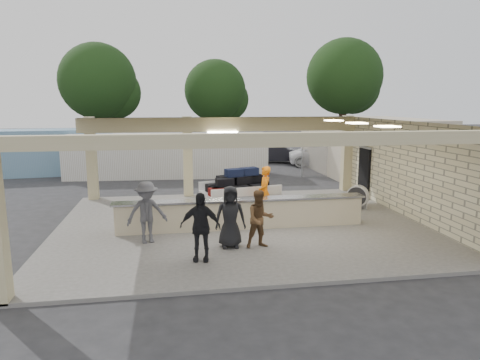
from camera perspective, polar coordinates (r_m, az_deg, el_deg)
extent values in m
plane|color=#2A2A2C|center=(14.55, -0.05, -6.21)|extent=(120.00, 120.00, 0.00)
cube|color=#605D59|center=(14.53, -0.05, -6.02)|extent=(12.00, 10.00, 0.10)
cube|color=tan|center=(13.96, -0.05, 7.70)|extent=(12.00, 10.00, 0.02)
cube|color=beige|center=(16.22, 21.36, 1.14)|extent=(0.02, 10.00, 3.50)
cube|color=black|center=(19.07, 16.22, 0.90)|extent=(0.10, 0.95, 2.10)
cube|color=tan|center=(18.67, -2.43, 7.43)|extent=(12.00, 0.50, 0.60)
cube|color=tan|center=(9.23, 4.85, 5.37)|extent=(12.00, 0.30, 0.30)
cube|color=tan|center=(18.94, -19.17, 2.66)|extent=(0.40, 0.40, 3.50)
cube|color=tan|center=(18.67, -6.98, 3.05)|extent=(0.40, 0.40, 3.50)
cube|color=tan|center=(20.37, 14.03, 3.42)|extent=(0.40, 0.40, 3.50)
cube|color=white|center=(18.44, -2.33, 6.40)|extent=(1.30, 0.12, 0.06)
cube|color=#FFEABF|center=(16.43, 12.39, 7.75)|extent=(0.55, 0.55, 0.04)
cube|color=#FFEABF|center=(14.59, 15.29, 7.33)|extent=(0.55, 0.55, 0.04)
cube|color=#FFEABF|center=(12.80, 19.02, 6.77)|extent=(0.55, 0.55, 0.04)
cube|color=beige|center=(13.92, 0.28, -4.62)|extent=(8.00, 0.50, 0.90)
cube|color=#B7B7BC|center=(13.80, 0.29, -2.61)|extent=(8.20, 0.58, 0.06)
cube|color=silver|center=(16.16, -0.07, -1.77)|extent=(3.00, 2.14, 0.13)
cylinder|color=black|center=(15.36, -3.11, -4.10)|extent=(0.21, 0.45, 0.44)
cylinder|color=black|center=(16.47, -4.37, -3.12)|extent=(0.21, 0.45, 0.44)
cylinder|color=black|center=(16.13, 4.32, -3.41)|extent=(0.21, 0.45, 0.44)
cylinder|color=black|center=(17.19, 2.63, -2.53)|extent=(0.21, 0.45, 0.44)
cube|color=silver|center=(16.87, -1.05, -0.50)|extent=(2.69, 0.59, 0.33)
cube|color=silver|center=(15.36, 1.00, -1.57)|extent=(2.69, 0.59, 0.33)
cube|color=black|center=(15.53, -2.67, -1.49)|extent=(0.70, 0.53, 0.28)
cube|color=black|center=(15.78, -0.03, -1.29)|extent=(0.70, 0.53, 0.28)
cube|color=black|center=(16.06, 2.53, -1.10)|extent=(0.70, 0.53, 0.28)
cube|color=black|center=(16.14, -3.39, -1.04)|extent=(0.70, 0.53, 0.28)
cube|color=black|center=(16.38, -0.83, -0.86)|extent=(0.70, 0.53, 0.28)
cube|color=black|center=(16.65, 1.64, -0.68)|extent=(0.70, 0.53, 0.28)
cube|color=black|center=(15.64, -2.04, -0.30)|extent=(0.70, 0.53, 0.28)
cube|color=black|center=(16.10, 0.29, 0.01)|extent=(0.70, 0.53, 0.28)
cube|color=black|center=(16.49, 1.79, 0.26)|extent=(0.70, 0.53, 0.28)
cube|color=black|center=(16.22, -1.92, 0.08)|extent=(0.70, 0.53, 0.28)
cube|color=black|center=(15.93, -0.81, 0.98)|extent=(0.70, 0.53, 0.28)
cube|color=black|center=(16.26, 1.23, 1.17)|extent=(0.70, 0.53, 0.28)
cube|color=#590F0C|center=(15.40, -2.93, -1.60)|extent=(0.70, 0.53, 0.28)
cube|color=black|center=(16.77, 2.68, -0.60)|extent=(0.70, 0.53, 0.28)
cylinder|color=silver|center=(17.03, 15.43, -2.05)|extent=(0.79, 0.75, 0.82)
cylinder|color=black|center=(17.03, 15.43, -2.05)|extent=(0.75, 0.71, 0.73)
cube|color=silver|center=(16.99, 14.54, -3.29)|extent=(0.05, 0.45, 0.27)
cube|color=silver|center=(17.22, 16.20, -3.19)|extent=(0.05, 0.45, 0.27)
imported|color=orange|center=(15.05, 3.31, -1.65)|extent=(0.41, 0.69, 1.84)
imported|color=brown|center=(12.01, 2.70, -5.23)|extent=(0.84, 0.45, 1.64)
imported|color=black|center=(11.07, -5.33, -6.23)|extent=(1.11, 0.59, 1.79)
imported|color=#4D4D52|center=(12.67, -12.31, -4.23)|extent=(1.24, 0.71, 1.82)
imported|color=black|center=(12.03, -1.31, -4.92)|extent=(0.87, 0.39, 1.76)
imported|color=white|center=(28.66, 11.15, 3.12)|extent=(4.84, 3.13, 1.27)
imported|color=white|center=(31.34, 17.99, 3.67)|extent=(5.01, 2.11, 1.55)
imported|color=black|center=(29.84, 4.96, 3.63)|extent=(4.30, 2.61, 1.35)
cube|color=silver|center=(24.38, -9.60, 3.26)|extent=(11.18, 2.91, 2.40)
cube|color=#6E95B0|center=(27.48, -26.93, 3.27)|extent=(10.16, 3.34, 2.59)
cylinder|color=gray|center=(24.09, 8.25, 2.74)|extent=(0.06, 0.06, 2.00)
cylinder|color=gray|center=(24.77, 12.67, 2.80)|extent=(0.06, 0.06, 2.00)
cylinder|color=gray|center=(25.59, 16.84, 2.84)|extent=(0.06, 0.06, 2.00)
cylinder|color=gray|center=(26.53, 20.72, 2.86)|extent=(0.06, 0.06, 2.00)
cylinder|color=gray|center=(27.58, 24.33, 2.88)|extent=(0.06, 0.06, 2.00)
cylinder|color=gray|center=(28.73, 27.66, 2.88)|extent=(0.06, 0.06, 2.00)
cube|color=gray|center=(26.53, 20.72, 2.86)|extent=(12.00, 0.02, 2.00)
cylinder|color=gray|center=(26.43, 20.86, 5.01)|extent=(12.00, 0.05, 0.05)
cylinder|color=#382619|center=(38.24, -18.14, 6.99)|extent=(0.70, 0.70, 4.50)
sphere|color=black|center=(38.23, -18.44, 12.38)|extent=(6.30, 6.30, 6.30)
sphere|color=black|center=(38.64, -16.44, 11.12)|extent=(4.50, 4.50, 4.50)
cylinder|color=#382619|center=(40.04, -3.28, 7.25)|extent=(0.70, 0.70, 4.00)
sphere|color=black|center=(40.00, -3.33, 11.84)|extent=(5.60, 5.60, 5.60)
sphere|color=black|center=(40.73, -1.70, 10.70)|extent=(4.00, 4.00, 4.00)
cylinder|color=#382619|center=(42.06, 13.50, 7.82)|extent=(0.70, 0.70, 5.00)
sphere|color=black|center=(42.10, 13.74, 13.26)|extent=(7.00, 7.00, 7.00)
sphere|color=black|center=(43.08, 14.86, 11.81)|extent=(5.00, 5.00, 5.00)
cube|color=beige|center=(26.63, 16.93, 4.41)|extent=(6.00, 8.00, 3.20)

